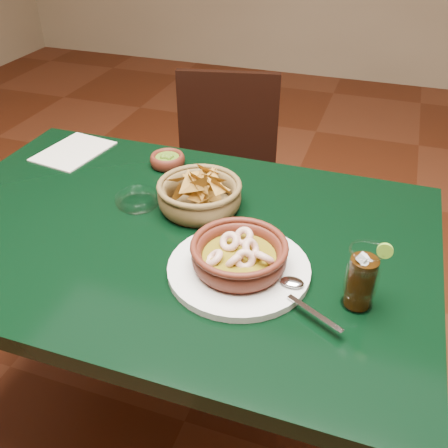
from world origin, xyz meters
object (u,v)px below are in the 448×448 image
(chip_basket, at_px, (200,194))
(shrimp_plate, at_px, (239,259))
(cola_drink, at_px, (362,278))
(dining_table, at_px, (172,262))
(dining_chair, at_px, (224,182))

(chip_basket, bearing_deg, shrimp_plate, -50.96)
(chip_basket, height_order, cola_drink, cola_drink)
(dining_table, height_order, cola_drink, cola_drink)
(dining_chair, height_order, chip_basket, chip_basket)
(shrimp_plate, relative_size, cola_drink, 2.51)
(dining_chair, height_order, cola_drink, cola_drink)
(chip_basket, xyz_separation_m, cola_drink, (0.41, -0.22, 0.03))
(dining_table, relative_size, shrimp_plate, 3.18)
(shrimp_plate, relative_size, chip_basket, 1.59)
(dining_table, bearing_deg, shrimp_plate, -25.18)
(shrimp_plate, bearing_deg, dining_table, 154.82)
(shrimp_plate, distance_m, cola_drink, 0.24)
(dining_chair, bearing_deg, chip_basket, -76.76)
(dining_table, relative_size, dining_chair, 1.40)
(dining_table, relative_size, cola_drink, 7.97)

